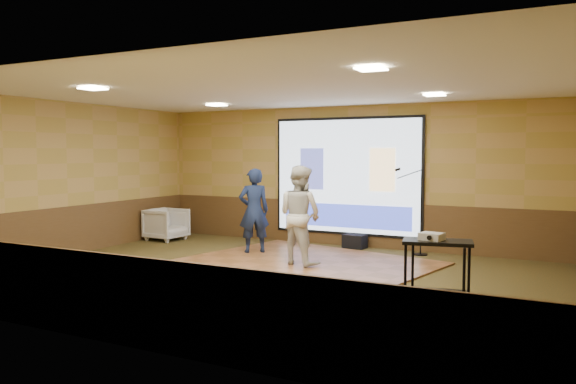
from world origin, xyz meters
The scene contains 18 objects.
ground centered at (0.00, 0.00, 0.00)m, with size 9.00×9.00×0.00m, color #343D1B.
room_shell centered at (0.00, 0.00, 2.09)m, with size 9.04×7.04×3.02m.
wainscot_back centered at (0.00, 3.48, 0.47)m, with size 9.00×0.04×0.95m, color #4C3319.
wainscot_front centered at (0.00, -3.48, 0.47)m, with size 9.00×0.04×0.95m, color #4C3319.
wainscot_left centered at (-4.48, 0.00, 0.47)m, with size 0.04×7.00×0.95m, color #4C3319.
projector_screen centered at (0.00, 3.44, 1.47)m, with size 3.32×0.06×2.52m.
downlight_nw centered at (-2.20, 1.80, 2.97)m, with size 0.32×0.32×0.02m, color #F8E6BA.
downlight_ne centered at (2.20, 1.80, 2.97)m, with size 0.32×0.32×0.02m, color #F8E6BA.
downlight_sw centered at (-2.20, -1.50, 2.97)m, with size 0.32×0.32×0.02m, color #F8E6BA.
downlight_se centered at (2.20, -1.50, 2.97)m, with size 0.32×0.32×0.02m, color #F8E6BA.
dance_floor centered at (0.09, 1.32, 0.01)m, with size 4.20×3.20×0.03m, color brown.
player_left centered at (-1.28, 1.72, 0.86)m, with size 0.61×0.40×1.66m, color #141F3F.
player_right centered at (0.05, 1.06, 0.91)m, with size 0.85×0.66×1.75m, color beige.
av_table centered at (2.83, -0.69, 0.62)m, with size 0.85×0.45×0.90m.
projector centered at (2.75, -0.70, 0.95)m, with size 0.28×0.23×0.09m, color silver.
mic_stand centered at (1.64, 3.09, 0.49)m, with size 0.67×0.27×1.71m.
banquet_chair centered at (-3.96, 2.31, 0.37)m, with size 0.78×0.80×0.73m, color gray.
duffel_bag centered at (0.27, 3.25, 0.14)m, with size 0.46×0.31×0.29m, color black.
Camera 1 is at (4.33, -7.79, 2.00)m, focal length 35.00 mm.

